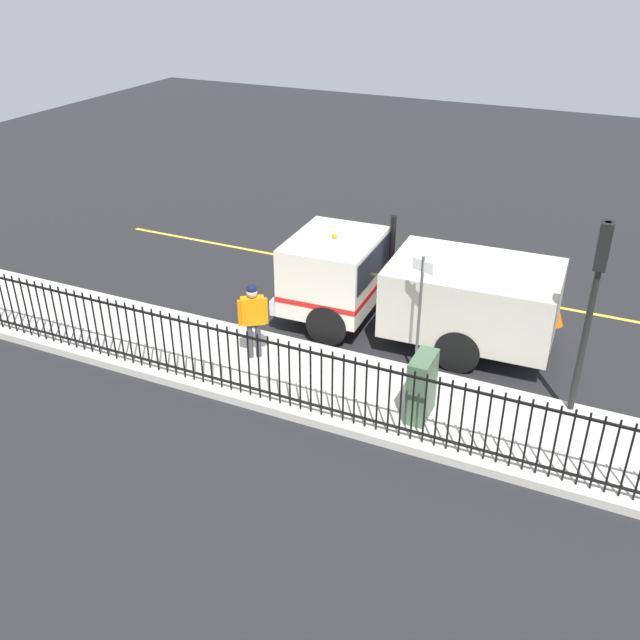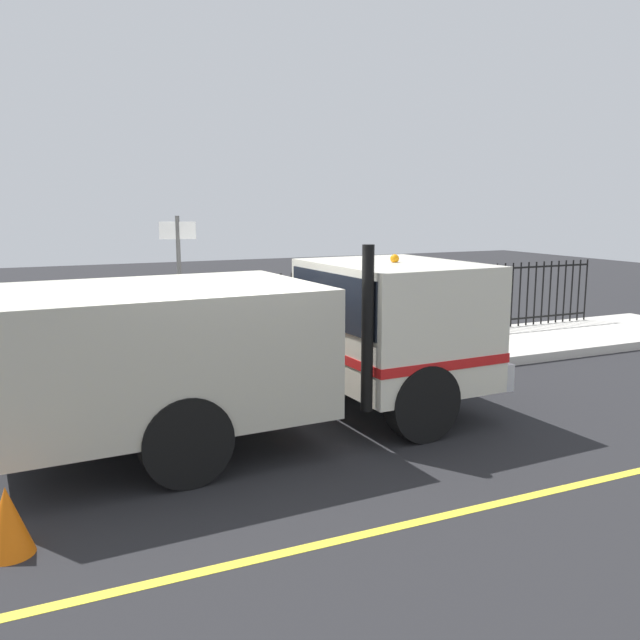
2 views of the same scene
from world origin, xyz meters
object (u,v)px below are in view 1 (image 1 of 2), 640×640
(work_truck, at_px, (405,284))
(traffic_cone, at_px, (556,313))
(worker_standing, at_px, (253,313))
(street_sign, at_px, (420,302))
(utility_cabinet, at_px, (421,387))
(traffic_light_near, at_px, (596,281))

(work_truck, xyz_separation_m, traffic_cone, (-1.91, 3.16, -0.95))
(worker_standing, distance_m, street_sign, 3.46)
(work_truck, distance_m, utility_cabinet, 3.48)
(traffic_light_near, relative_size, utility_cabinet, 2.95)
(traffic_light_near, xyz_separation_m, traffic_cone, (-3.64, -0.82, -2.55))
(worker_standing, bearing_deg, utility_cabinet, -43.64)
(worker_standing, height_order, street_sign, street_sign)
(traffic_cone, bearing_deg, utility_cabinet, -18.94)
(utility_cabinet, bearing_deg, work_truck, -155.78)
(street_sign, bearing_deg, work_truck, -152.64)
(traffic_cone, distance_m, street_sign, 4.47)
(utility_cabinet, bearing_deg, street_sign, -159.32)
(street_sign, bearing_deg, utility_cabinet, 20.68)
(utility_cabinet, xyz_separation_m, street_sign, (-1.52, -0.57, 0.93))
(traffic_cone, bearing_deg, traffic_light_near, 12.65)
(traffic_cone, bearing_deg, work_truck, -58.77)
(utility_cabinet, height_order, traffic_cone, utility_cabinet)
(worker_standing, xyz_separation_m, traffic_cone, (-4.51, 5.59, -0.92))
(utility_cabinet, bearing_deg, worker_standing, -98.16)
(work_truck, height_order, street_sign, street_sign)
(work_truck, distance_m, street_sign, 1.90)
(traffic_light_near, bearing_deg, street_sign, 84.84)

